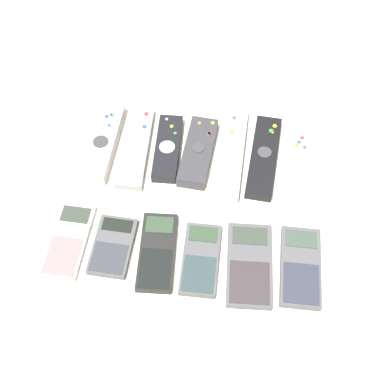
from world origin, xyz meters
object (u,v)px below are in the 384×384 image
object	(u,v)px
remote_3	(200,152)
remote_5	(264,157)
remote_1	(136,147)
calculator_0	(69,240)
remote_6	(297,163)
calculator_1	(113,246)
remote_0	(103,142)
calculator_2	(157,252)
calculator_4	(249,265)
calculator_5	(300,267)
calculator_3	(201,259)
remote_2	(168,148)
remote_4	(233,154)

from	to	relation	value
remote_3	remote_5	world-z (taller)	remote_3
remote_1	remote_3	bearing A→B (deg)	-2.13
remote_5	calculator_0	bearing A→B (deg)	-142.66
calculator_0	remote_5	bearing A→B (deg)	35.12
remote_6	calculator_1	bearing A→B (deg)	-141.91
remote_0	remote_3	xyz separation A→B (m)	(0.20, -0.00, 0.00)
calculator_2	calculator_4	distance (m)	0.16
remote_5	remote_6	bearing A→B (deg)	-0.53
remote_0	calculator_5	world-z (taller)	remote_0
remote_3	calculator_1	xyz separation A→B (m)	(-0.13, -0.22, -0.01)
remote_5	calculator_5	distance (m)	0.24
calculator_0	calculator_3	xyz separation A→B (m)	(0.24, -0.01, 0.00)
calculator_0	calculator_4	distance (m)	0.33
calculator_0	calculator_5	bearing A→B (deg)	1.14
remote_1	remote_0	bearing A→B (deg)	176.48
calculator_1	calculator_2	bearing A→B (deg)	0.72
remote_6	calculator_4	distance (m)	0.24
remote_2	remote_5	distance (m)	0.19
remote_5	remote_6	world-z (taller)	remote_5
remote_3	remote_4	distance (m)	0.06
remote_6	remote_1	bearing A→B (deg)	-176.65
remote_0	remote_6	size ratio (longest dim) A/B	1.19
remote_5	calculator_1	bearing A→B (deg)	-134.61
remote_4	remote_5	distance (m)	0.06
remote_2	calculator_2	world-z (taller)	remote_2
remote_5	remote_2	bearing A→B (deg)	-175.87
remote_0	remote_5	world-z (taller)	remote_0
remote_6	calculator_3	xyz separation A→B (m)	(-0.16, -0.23, -0.00)
remote_1	calculator_5	distance (m)	0.40
remote_1	calculator_3	distance (m)	0.28
remote_2	calculator_5	size ratio (longest dim) A/B	1.04
calculator_4	calculator_5	world-z (taller)	same
remote_5	calculator_5	xyz separation A→B (m)	(0.08, -0.23, -0.00)
remote_0	calculator_4	world-z (taller)	remote_0
remote_3	remote_1	bearing A→B (deg)	-176.02
calculator_2	calculator_5	size ratio (longest dim) A/B	1.03
remote_6	calculator_3	distance (m)	0.28
remote_5	remote_4	bearing A→B (deg)	-177.22
remote_5	calculator_4	xyz separation A→B (m)	(-0.01, -0.24, -0.00)
remote_3	remote_5	bearing A→B (deg)	6.30
remote_0	remote_2	world-z (taller)	remote_0
calculator_0	remote_0	bearing A→B (deg)	87.62
calculator_1	remote_1	bearing A→B (deg)	91.60
calculator_1	calculator_4	size ratio (longest dim) A/B	0.73
remote_4	calculator_0	world-z (taller)	remote_4
remote_6	calculator_1	xyz separation A→B (m)	(-0.32, -0.22, -0.00)
remote_0	calculator_0	bearing A→B (deg)	-92.69
remote_0	calculator_1	distance (m)	0.24
calculator_3	remote_3	bearing A→B (deg)	96.07
remote_0	calculator_2	world-z (taller)	remote_0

